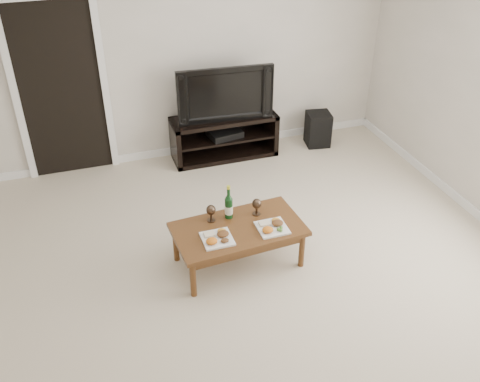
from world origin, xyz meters
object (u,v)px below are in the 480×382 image
Objects in this scene: television at (223,91)px; media_console at (224,137)px; coffee_table at (238,245)px; subwoofer at (318,129)px.

media_console is at bearing 0.00° from television.
television reaches higher than media_console.
media_console is 2.13m from coffee_table.
subwoofer is (1.28, -0.08, -0.66)m from television.
television is at bearing 0.00° from media_console.
coffee_table is at bearing -103.35° from media_console.
media_console is at bearing -173.98° from subwoofer.
television is at bearing 76.65° from coffee_table.
media_console is 2.96× the size of subwoofer.
subwoofer is (1.28, -0.08, -0.05)m from media_console.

